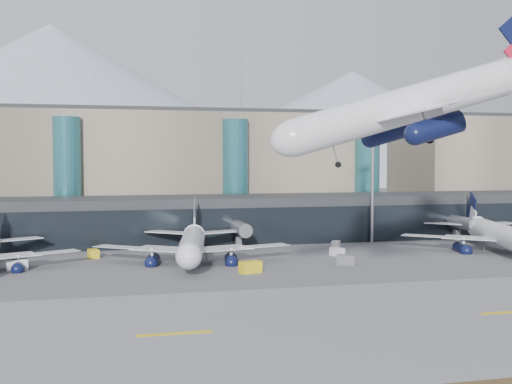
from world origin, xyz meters
TOP-DOWN VIEW (x-y plane):
  - ground at (0.00, 0.00)m, footprint 900.00×900.00m
  - runway_strip at (0.00, -15.00)m, footprint 400.00×40.00m
  - runway_markings at (-0.00, -15.00)m, footprint 128.00×1.00m
  - concourse at (-0.02, 57.73)m, footprint 170.00×27.00m
  - terminal_main at (-25.00, 90.00)m, footprint 130.00×30.00m
  - teal_towers at (-14.99, 74.01)m, footprint 116.40×19.40m
  - mountain_ridge at (15.97, 380.00)m, footprint 910.00×400.00m
  - lightmast_mid at (30.00, 48.00)m, footprint 3.00×1.20m
  - hero_jet at (10.46, -12.44)m, footprint 37.90×38.46m
  - jet_parked_mid at (-11.49, 32.45)m, footprint 36.24×36.67m
  - jet_parked_right at (49.33, 32.51)m, footprint 37.35×38.63m
  - veh_a at (-40.85, 29.42)m, footprint 3.52×2.22m
  - veh_b at (-28.86, 39.86)m, footprint 2.26×3.05m
  - veh_c at (13.59, 21.79)m, footprint 3.50×2.77m
  - veh_d at (18.82, 40.57)m, footprint 2.65×3.15m
  - veh_g at (15.77, 31.74)m, footprint 2.56×3.05m
  - veh_h at (-4.19, 18.00)m, footprint 3.83×2.78m

SIDE VIEW (x-z plane):
  - ground at x=0.00m, z-range 0.00..0.00m
  - runway_strip at x=0.00m, z-range 0.00..0.04m
  - runway_markings at x=0.00m, z-range 0.04..0.06m
  - veh_g at x=15.77m, z-range 0.00..1.54m
  - veh_b at x=-28.86m, z-range 0.00..1.58m
  - veh_d at x=18.82m, z-range 0.00..1.59m
  - veh_c at x=13.59m, z-range 0.00..1.72m
  - veh_a at x=-40.85m, z-range 0.00..1.87m
  - veh_h at x=-4.19m, z-range 0.00..1.90m
  - jet_parked_mid at x=-11.49m, z-range -1.44..10.40m
  - jet_parked_right at x=49.33m, z-range -1.51..10.90m
  - concourse at x=-0.02m, z-range -0.03..9.97m
  - teal_towers at x=-14.99m, z-range -8.99..37.01m
  - lightmast_mid at x=30.00m, z-range 1.62..27.22m
  - terminal_main at x=-25.00m, z-range -0.06..30.94m
  - hero_jet at x=10.46m, z-range 19.95..32.37m
  - mountain_ridge at x=15.97m, z-range -9.26..100.74m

